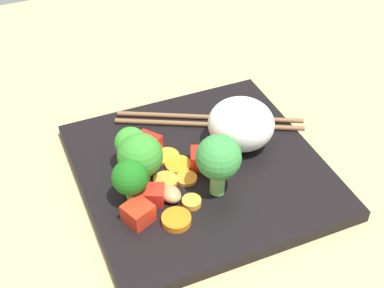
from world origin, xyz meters
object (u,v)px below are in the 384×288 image
at_px(square_plate, 201,170).
at_px(carrot_slice_5, 167,156).
at_px(broccoli_floret_1, 130,179).
at_px(chopstick_pair, 209,121).
at_px(rice_mound, 241,124).

xyz_separation_m(square_plate, carrot_slice_5, (0.03, 0.03, 0.01)).
distance_m(broccoli_floret_1, chopstick_pair, 0.17).
relative_size(broccoli_floret_1, chopstick_pair, 0.25).
distance_m(square_plate, rice_mound, 0.07).
relative_size(square_plate, broccoli_floret_1, 4.84).
xyz_separation_m(square_plate, rice_mound, (0.02, -0.06, 0.04)).
bearing_deg(chopstick_pair, square_plate, 85.29).
distance_m(rice_mound, chopstick_pair, 0.06).
xyz_separation_m(square_plate, broccoli_floret_1, (-0.02, 0.09, 0.04)).
bearing_deg(chopstick_pair, rice_mound, 134.04).
bearing_deg(square_plate, broccoli_floret_1, 104.24).
distance_m(square_plate, carrot_slice_5, 0.04).
bearing_deg(rice_mound, chopstick_pair, 16.86).
distance_m(square_plate, chopstick_pair, 0.08).
bearing_deg(carrot_slice_5, chopstick_pair, -61.11).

